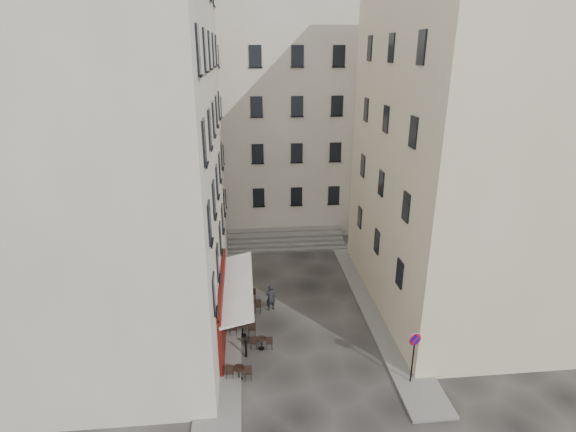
{
  "coord_description": "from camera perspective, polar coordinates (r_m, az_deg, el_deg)",
  "views": [
    {
      "loc": [
        -3.0,
        -19.72,
        14.4
      ],
      "look_at": [
        -0.66,
        4.0,
        5.58
      ],
      "focal_mm": 28.0,
      "sensor_mm": 36.0,
      "label": 1
    }
  ],
  "objects": [
    {
      "name": "ground",
      "position": [
        24.6,
        2.54,
        -15.53
      ],
      "size": [
        90.0,
        90.0,
        0.0
      ],
      "primitive_type": "plane",
      "color": "black",
      "rests_on": "ground"
    },
    {
      "name": "sidewalk_left",
      "position": [
        27.76,
        -8.06,
        -11.01
      ],
      "size": [
        2.0,
        22.0,
        0.12
      ],
      "primitive_type": "cube",
      "color": "slate",
      "rests_on": "ground"
    },
    {
      "name": "sidewalk_right",
      "position": [
        27.89,
        11.02,
        -11.04
      ],
      "size": [
        2.0,
        18.0,
        0.12
      ],
      "primitive_type": "cube",
      "color": "slate",
      "rests_on": "ground"
    },
    {
      "name": "building_left",
      "position": [
        24.27,
        -23.84,
        8.91
      ],
      "size": [
        12.2,
        16.2,
        20.6
      ],
      "color": "beige",
      "rests_on": "ground"
    },
    {
      "name": "building_right",
      "position": [
        27.34,
        24.32,
        7.8
      ],
      "size": [
        12.2,
        14.2,
        18.6
      ],
      "color": "beige",
      "rests_on": "ground"
    },
    {
      "name": "building_back",
      "position": [
        39.1,
        -2.72,
        12.81
      ],
      "size": [
        18.2,
        10.2,
        18.6
      ],
      "color": "beige",
      "rests_on": "ground"
    },
    {
      "name": "cafe_storefront",
      "position": [
        24.24,
        -8.08,
        -11.01
      ],
      "size": [
        1.74,
        7.3,
        3.5
      ],
      "color": "#440B09",
      "rests_on": "ground"
    },
    {
      "name": "stone_steps",
      "position": [
        35.33,
        -0.3,
        -3.03
      ],
      "size": [
        9.0,
        3.15,
        0.8
      ],
      "color": "#5E5B59",
      "rests_on": "ground"
    },
    {
      "name": "bollard_near",
      "position": [
        23.3,
        -5.35,
        -16.33
      ],
      "size": [
        0.12,
        0.12,
        0.98
      ],
      "color": "black",
      "rests_on": "ground"
    },
    {
      "name": "bollard_mid",
      "position": [
        26.2,
        -5.44,
        -11.77
      ],
      "size": [
        0.12,
        0.12,
        0.98
      ],
      "color": "black",
      "rests_on": "ground"
    },
    {
      "name": "bollard_far",
      "position": [
        29.22,
        -5.5,
        -8.13
      ],
      "size": [
        0.12,
        0.12,
        0.98
      ],
      "color": "black",
      "rests_on": "ground"
    },
    {
      "name": "no_parking_sign",
      "position": [
        21.58,
        15.71,
        -15.91
      ],
      "size": [
        0.61,
        0.18,
        2.7
      ],
      "rotation": [
        0.0,
        0.0,
        0.23
      ],
      "color": "black",
      "rests_on": "ground"
    },
    {
      "name": "bistro_table_a",
      "position": [
        22.09,
        -6.26,
        -19.04
      ],
      "size": [
        1.2,
        0.56,
        0.84
      ],
      "color": "black",
      "rests_on": "ground"
    },
    {
      "name": "bistro_table_b",
      "position": [
        23.83,
        -3.4,
        -15.69
      ],
      "size": [
        1.13,
        0.53,
        0.79
      ],
      "color": "black",
      "rests_on": "ground"
    },
    {
      "name": "bistro_table_c",
      "position": [
        24.73,
        -5.81,
        -13.97
      ],
      "size": [
        1.42,
        0.67,
        1.0
      ],
      "color": "black",
      "rests_on": "ground"
    },
    {
      "name": "bistro_table_d",
      "position": [
        26.69,
        -4.86,
        -11.24
      ],
      "size": [
        1.29,
        0.6,
        0.91
      ],
      "color": "black",
      "rests_on": "ground"
    },
    {
      "name": "bistro_table_e",
      "position": [
        28.01,
        -5.32,
        -9.74
      ],
      "size": [
        1.14,
        0.54,
        0.8
      ],
      "color": "black",
      "rests_on": "ground"
    },
    {
      "name": "pedestrian",
      "position": [
        26.68,
        -2.24,
        -10.29
      ],
      "size": [
        0.7,
        0.58,
        1.65
      ],
      "primitive_type": "imported",
      "rotation": [
        0.0,
        0.0,
        3.51
      ],
      "color": "#222227",
      "rests_on": "ground"
    }
  ]
}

